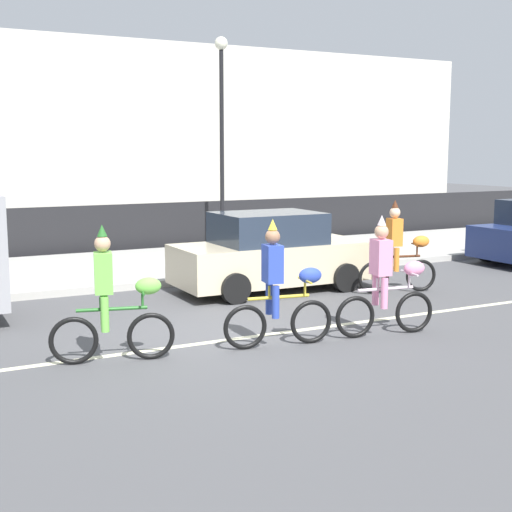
% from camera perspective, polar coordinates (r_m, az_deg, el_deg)
% --- Properties ---
extents(ground_plane, '(80.00, 80.00, 0.00)m').
position_cam_1_polar(ground_plane, '(11.63, -2.49, -6.05)').
color(ground_plane, '#4C4C4F').
extents(road_centre_line, '(36.00, 0.14, 0.01)m').
position_cam_1_polar(road_centre_line, '(11.19, -1.40, -6.61)').
color(road_centre_line, beige).
rests_on(road_centre_line, ground).
extents(sidewalk_curb, '(60.00, 5.00, 0.15)m').
position_cam_1_polar(sidewalk_curb, '(17.60, -11.46, -0.99)').
color(sidewalk_curb, '#ADAAA3').
rests_on(sidewalk_curb, ground).
extents(fence_line, '(40.00, 0.08, 1.40)m').
position_cam_1_polar(fence_line, '(20.30, -13.79, 1.95)').
color(fence_line, black).
rests_on(fence_line, ground).
extents(building_backdrop, '(28.00, 8.00, 6.72)m').
position_cam_1_polar(building_backdrop, '(29.36, -11.53, 9.15)').
color(building_backdrop, beige).
rests_on(building_backdrop, ground).
extents(parade_cyclist_lime, '(1.69, 0.58, 1.92)m').
position_cam_1_polar(parade_cyclist_lime, '(10.00, -11.39, -3.67)').
color(parade_cyclist_lime, black).
rests_on(parade_cyclist_lime, ground).
extents(parade_cyclist_cobalt, '(1.71, 0.52, 1.92)m').
position_cam_1_polar(parade_cyclist_cobalt, '(10.59, 1.90, -2.83)').
color(parade_cyclist_cobalt, black).
rests_on(parade_cyclist_cobalt, ground).
extents(parade_cyclist_pink, '(1.71, 0.52, 1.92)m').
position_cam_1_polar(parade_cyclist_pink, '(11.40, 10.41, -2.14)').
color(parade_cyclist_pink, black).
rests_on(parade_cyclist_pink, ground).
extents(parade_cyclist_orange, '(1.69, 0.58, 1.92)m').
position_cam_1_polar(parade_cyclist_orange, '(14.90, 11.36, 0.30)').
color(parade_cyclist_orange, black).
rests_on(parade_cyclist_orange, ground).
extents(parked_car_beige, '(4.10, 1.92, 1.64)m').
position_cam_1_polar(parked_car_beige, '(14.86, 1.19, 0.20)').
color(parked_car_beige, beige).
rests_on(parked_car_beige, ground).
extents(street_lamp_post, '(0.36, 0.36, 5.86)m').
position_cam_1_polar(street_lamp_post, '(20.30, -2.77, 11.48)').
color(street_lamp_post, black).
rests_on(street_lamp_post, sidewalk_curb).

